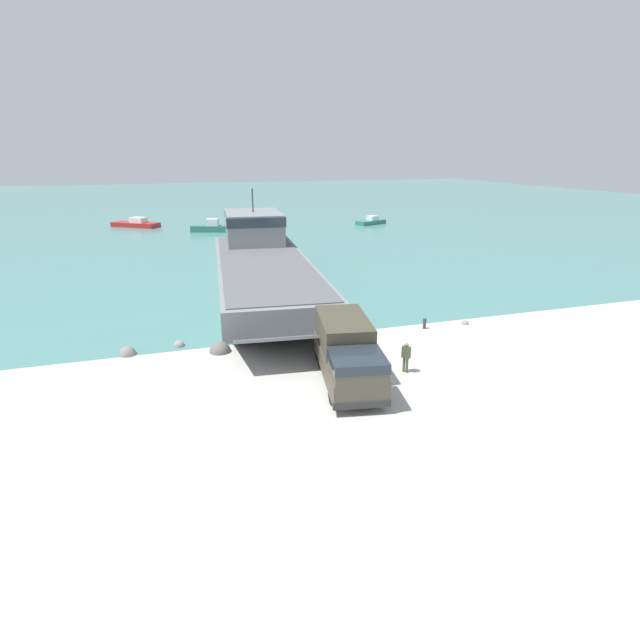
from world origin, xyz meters
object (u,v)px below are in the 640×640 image
(landing_craft, at_px, (261,257))
(moored_boat_c, at_px, (211,227))
(moored_boat_b, at_px, (136,224))
(mooring_bollard, at_px, (425,323))
(soldier_on_ramp, at_px, (406,355))
(military_truck, at_px, (347,352))
(moored_boat_a, at_px, (371,221))

(landing_craft, relative_size, moored_boat_c, 5.99)
(moored_boat_b, height_order, mooring_bollard, moored_boat_b)
(moored_boat_b, bearing_deg, soldier_on_ramp, -130.90)
(landing_craft, height_order, mooring_bollard, landing_craft)
(landing_craft, xyz_separation_m, military_truck, (-0.30, -23.80, -0.28))
(moored_boat_a, relative_size, mooring_bollard, 7.62)
(moored_boat_b, bearing_deg, moored_boat_c, -93.91)
(soldier_on_ramp, bearing_deg, moored_boat_a, -146.13)
(moored_boat_b, distance_m, moored_boat_c, 13.85)
(landing_craft, distance_m, military_truck, 23.80)
(landing_craft, xyz_separation_m, mooring_bollard, (7.39, -17.93, -1.43))
(military_truck, height_order, moored_boat_a, military_truck)
(moored_boat_a, distance_m, moored_boat_c, 25.99)
(soldier_on_ramp, xyz_separation_m, moored_boat_c, (-4.61, 54.08, -0.34))
(moored_boat_c, xyz_separation_m, mooring_bollard, (9.00, -48.20, -0.23))
(landing_craft, xyz_separation_m, moored_boat_a, (24.38, 30.72, -1.38))
(soldier_on_ramp, distance_m, moored_boat_a, 58.58)
(landing_craft, relative_size, moored_boat_b, 4.57)
(military_truck, height_order, mooring_bollard, military_truck)
(moored_boat_c, distance_m, mooring_bollard, 49.03)
(moored_boat_b, bearing_deg, landing_craft, -127.09)
(moored_boat_c, bearing_deg, soldier_on_ramp, -156.51)
(moored_boat_b, bearing_deg, military_truck, -133.77)
(moored_boat_a, height_order, moored_boat_c, moored_boat_c)
(soldier_on_ramp, height_order, moored_boat_b, soldier_on_ramp)
(military_truck, xyz_separation_m, moored_boat_a, (24.68, 54.52, -1.10))
(landing_craft, distance_m, moored_boat_a, 39.25)
(landing_craft, bearing_deg, moored_boat_a, 57.32)
(soldier_on_ramp, bearing_deg, moored_boat_b, -111.02)
(soldier_on_ramp, relative_size, moored_boat_c, 0.29)
(mooring_bollard, bearing_deg, moored_boat_a, 70.76)
(landing_craft, height_order, moored_boat_a, landing_craft)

